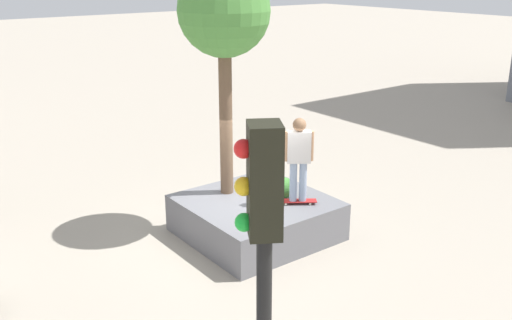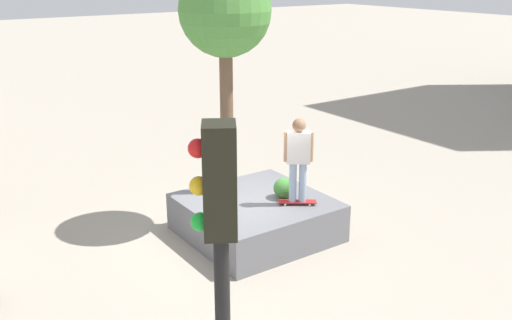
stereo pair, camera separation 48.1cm
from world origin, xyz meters
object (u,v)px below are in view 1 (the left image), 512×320
traffic_light_median (263,306)px  skateboarder (299,154)px  plaza_tree (224,15)px  skateboard (298,201)px  planter_ledge (256,217)px

traffic_light_median → skateboarder: bearing=-43.6°
skateboarder → traffic_light_median: size_ratio=0.39×
skateboarder → traffic_light_median: (-5.40, 5.15, 1.17)m
plaza_tree → skateboarder: 3.19m
skateboard → plaza_tree: bearing=29.1°
planter_ledge → skateboarder: (-0.70, -0.57, 1.52)m
plaza_tree → skateboarder: bearing=-150.9°
planter_ledge → skateboard: 1.02m
planter_ledge → skateboard: bearing=-141.1°
planter_ledge → traffic_light_median: bearing=143.1°
traffic_light_median → plaza_tree: bearing=-32.4°
skateboard → traffic_light_median: size_ratio=0.17×
planter_ledge → skateboarder: skateboarder is taller
planter_ledge → skateboard: size_ratio=3.72×
planter_ledge → traffic_light_median: (-6.11, 4.58, 2.69)m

